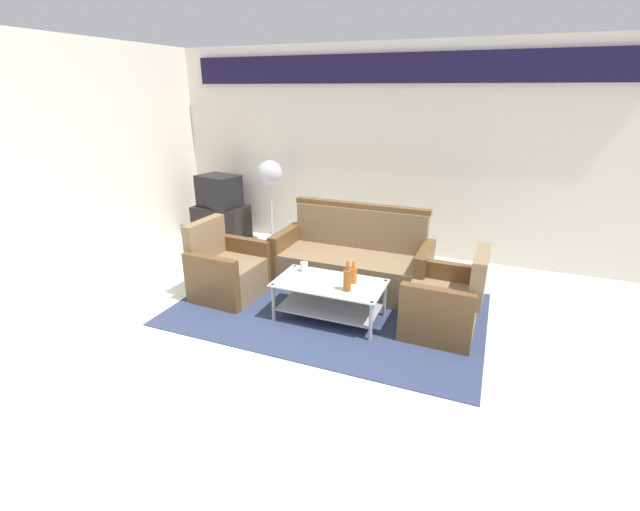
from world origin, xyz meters
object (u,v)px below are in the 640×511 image
(television, at_px, (219,191))
(tv_stand, at_px, (222,222))
(armchair_right, at_px, (445,304))
(armchair_left, at_px, (227,272))
(cup, at_px, (304,267))
(bottle_brown, at_px, (347,279))
(bottle_orange, at_px, (353,275))
(pedestal_fan, at_px, (270,178))
(couch, at_px, (352,263))
(coffee_table, at_px, (330,295))

(television, bearing_deg, tv_stand, 90.00)
(armchair_right, xyz_separation_m, television, (-3.61, 1.60, 0.47))
(armchair_left, height_order, cup, armchair_left)
(bottle_brown, distance_m, television, 3.32)
(armchair_right, relative_size, bottle_orange, 3.70)
(armchair_left, bearing_deg, television, -141.62)
(armchair_right, bearing_deg, armchair_left, 93.76)
(bottle_brown, xyz_separation_m, cup, (-0.58, 0.28, -0.06))
(bottle_brown, relative_size, pedestal_fan, 0.24)
(armchair_right, relative_size, bottle_brown, 2.82)
(couch, bearing_deg, pedestal_fan, -32.06)
(bottle_orange, xyz_separation_m, television, (-2.71, 1.71, 0.26))
(couch, bearing_deg, bottle_orange, 109.10)
(coffee_table, distance_m, bottle_orange, 0.32)
(bottle_brown, xyz_separation_m, pedestal_fan, (-1.85, 1.94, 0.49))
(bottle_orange, xyz_separation_m, tv_stand, (-2.71, 1.70, -0.24))
(pedestal_fan, bearing_deg, cup, -52.55)
(coffee_table, bearing_deg, tv_stand, 144.43)
(armchair_right, bearing_deg, couch, 62.83)
(armchair_left, height_order, tv_stand, armchair_left)
(cup, bearing_deg, bottle_brown, -25.85)
(bottle_orange, distance_m, television, 3.21)
(couch, height_order, tv_stand, couch)
(bottle_orange, bearing_deg, armchair_left, 179.70)
(couch, height_order, cup, couch)
(couch, bearing_deg, cup, 63.28)
(tv_stand, bearing_deg, couch, -21.53)
(cup, height_order, tv_stand, tv_stand)
(couch, xyz_separation_m, television, (-2.47, 0.98, 0.44))
(bottle_orange, relative_size, pedestal_fan, 0.18)
(armchair_right, xyz_separation_m, bottle_orange, (-0.90, -0.11, 0.21))
(coffee_table, relative_size, tv_stand, 1.38)
(coffee_table, relative_size, bottle_orange, 4.79)
(television, bearing_deg, pedestal_fan, -164.87)
(armchair_left, bearing_deg, tv_stand, -141.57)
(bottle_orange, distance_m, pedestal_fan, 2.60)
(armchair_left, distance_m, bottle_orange, 1.51)
(armchair_left, bearing_deg, pedestal_fan, -165.80)
(coffee_table, height_order, bottle_orange, bottle_orange)
(cup, bearing_deg, couch, 62.80)
(bottle_brown, height_order, television, television)
(bottle_orange, relative_size, cup, 2.30)
(armchair_right, height_order, cup, armchair_right)
(armchair_right, distance_m, coffee_table, 1.13)
(cup, relative_size, pedestal_fan, 0.08)
(armchair_left, relative_size, bottle_orange, 3.70)
(bottle_brown, height_order, bottle_orange, bottle_brown)
(coffee_table, xyz_separation_m, television, (-2.49, 1.79, 0.49))
(tv_stand, bearing_deg, television, 78.02)
(tv_stand, relative_size, television, 1.18)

